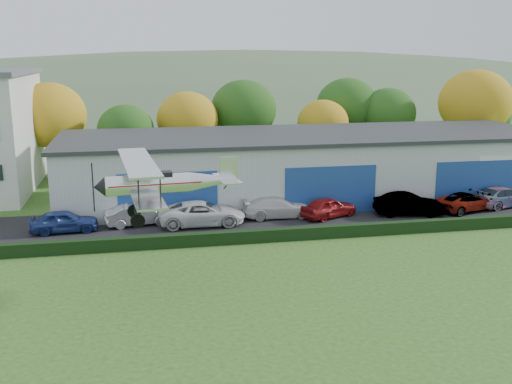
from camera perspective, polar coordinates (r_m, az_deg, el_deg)
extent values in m
plane|color=#29581C|center=(24.60, 12.07, -15.83)|extent=(300.00, 300.00, 0.00)
cube|color=black|center=(43.98, 4.95, -2.47)|extent=(48.00, 9.00, 0.05)
cube|color=black|center=(39.47, 6.89, -3.77)|extent=(46.00, 0.60, 0.80)
cube|color=#B2B7BC|center=(50.52, 4.98, 2.45)|extent=(40.00, 12.00, 5.00)
cube|color=#2D3033|center=(50.10, 5.04, 5.43)|extent=(40.60, 12.60, 0.30)
cube|color=navy|center=(42.83, -8.33, -0.53)|extent=(7.00, 0.12, 3.60)
cube|color=navy|center=(45.00, 7.10, 0.17)|extent=(7.00, 0.12, 3.60)
cube|color=navy|center=(50.04, 20.27, 0.76)|extent=(7.00, 0.12, 3.60)
cylinder|color=#3D2614|center=(61.05, -18.69, 2.77)|extent=(0.36, 0.36, 3.15)
ellipsoid|color=#A77F14|center=(60.47, -19.00, 6.92)|extent=(6.84, 6.84, 6.16)
cylinder|color=#3D2614|center=(58.62, -12.11, 2.42)|extent=(0.36, 0.36, 2.45)
ellipsoid|color=#1E4C14|center=(58.10, -12.27, 5.78)|extent=(5.32, 5.32, 4.79)
cylinder|color=#3D2614|center=(60.75, -6.43, 3.16)|extent=(0.36, 0.36, 2.80)
ellipsoid|color=#A77F14|center=(60.20, -6.52, 6.88)|extent=(6.08, 6.08, 5.47)
cylinder|color=#3D2614|center=(63.45, -1.17, 3.82)|extent=(0.36, 0.36, 3.15)
ellipsoid|color=#1E4C14|center=(62.88, -1.19, 7.83)|extent=(6.84, 6.84, 6.16)
cylinder|color=#3D2614|center=(63.48, 6.29, 3.43)|extent=(0.36, 0.36, 2.45)
ellipsoid|color=#A77F14|center=(63.00, 6.37, 6.54)|extent=(5.32, 5.32, 4.79)
cylinder|color=#3D2614|center=(68.09, 12.24, 4.02)|extent=(0.36, 0.36, 2.80)
ellipsoid|color=#1E4C14|center=(67.60, 12.40, 7.33)|extent=(6.08, 6.08, 5.47)
cylinder|color=#3D2614|center=(68.17, 19.79, 3.85)|extent=(0.36, 0.36, 3.50)
ellipsoid|color=#A77F14|center=(67.62, 20.11, 7.99)|extent=(7.60, 7.60, 6.84)
cylinder|color=#3D2614|center=(73.69, 20.85, 3.99)|extent=(0.36, 0.36, 2.45)
ellipsoid|color=#1E4C14|center=(73.28, 21.07, 6.66)|extent=(5.32, 5.32, 4.79)
cylinder|color=#3D2614|center=(68.43, 8.50, 4.36)|extent=(0.36, 0.36, 3.15)
ellipsoid|color=#1E4C14|center=(67.91, 8.62, 8.08)|extent=(6.84, 6.84, 6.16)
ellipsoid|color=#4C6642|center=(164.52, -0.97, 3.57)|extent=(320.00, 196.00, 56.00)
ellipsoid|color=#4C6642|center=(189.08, 20.49, 5.67)|extent=(240.00, 126.00, 36.00)
imported|color=navy|center=(42.15, -17.77, -2.65)|extent=(4.52, 2.06, 1.51)
imported|color=silver|center=(42.58, -11.08, -2.09)|extent=(4.82, 2.37, 1.52)
imported|color=silver|center=(41.95, -5.15, -2.03)|extent=(6.00, 2.78, 1.66)
imported|color=silver|center=(43.75, 2.03, -1.46)|extent=(5.15, 2.11, 1.49)
imported|color=maroon|center=(44.04, 6.91, -1.45)|extent=(4.73, 3.43, 1.50)
imported|color=gray|center=(45.68, 14.31, -1.14)|extent=(5.25, 2.66, 1.65)
imported|color=gray|center=(48.29, 19.34, -0.87)|extent=(5.51, 3.74, 1.40)
imported|color=gray|center=(50.63, 22.36, -0.40)|extent=(5.79, 3.54, 1.57)
cylinder|color=silver|center=(30.30, -10.23, 0.73)|extent=(4.21, 1.33, 0.98)
cone|color=silver|center=(30.78, -4.16, 1.10)|extent=(2.47, 1.18, 0.98)
cone|color=black|center=(30.16, -14.66, 0.46)|extent=(0.63, 1.02, 0.98)
cube|color=#9C1A08|center=(30.32, -9.62, 0.87)|extent=(4.65, 1.39, 0.07)
cube|color=black|center=(30.26, -9.23, 1.64)|extent=(1.36, 0.76, 0.27)
cube|color=silver|center=(30.35, -10.61, 0.10)|extent=(2.02, 7.94, 0.11)
cube|color=silver|center=(30.04, -11.14, 2.82)|extent=(2.16, 8.38, 0.11)
cylinder|color=black|center=(27.39, -11.10, 0.27)|extent=(0.07, 0.07, 1.42)
cylinder|color=black|center=(27.48, -9.07, 0.40)|extent=(0.07, 0.07, 1.42)
cylinder|color=black|center=(32.93, -12.01, 2.37)|extent=(0.07, 0.07, 1.42)
cylinder|color=black|center=(33.01, -10.31, 2.47)|extent=(0.07, 0.07, 1.42)
cylinder|color=black|center=(29.73, -11.04, 1.97)|extent=(0.08, 0.24, 0.81)
cylinder|color=black|center=(30.48, -11.18, 2.23)|extent=(0.08, 0.24, 0.81)
cylinder|color=black|center=(30.00, -11.30, -1.25)|extent=(0.14, 0.76, 1.34)
cylinder|color=black|center=(30.90, -11.45, -0.84)|extent=(0.14, 0.76, 1.34)
cylinder|color=black|center=(30.61, -11.32, -2.23)|extent=(0.25, 2.07, 0.08)
cylinder|color=black|center=(29.67, -11.16, -2.72)|extent=(0.71, 0.21, 0.70)
cylinder|color=black|center=(31.56, -11.48, -1.78)|extent=(0.71, 0.21, 0.70)
cylinder|color=black|center=(31.00, -2.77, 0.69)|extent=(0.40, 0.10, 0.46)
cube|color=silver|center=(30.94, -2.78, 1.29)|extent=(1.22, 2.91, 0.07)
cube|color=silver|center=(30.85, -2.60, 2.29)|extent=(0.98, 0.15, 1.20)
cube|color=black|center=(30.16, -15.21, 0.42)|extent=(0.08, 0.14, 2.40)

